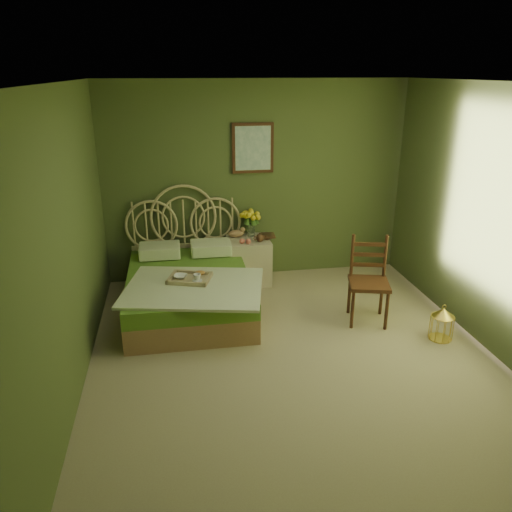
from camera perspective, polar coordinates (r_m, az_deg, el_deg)
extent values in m
plane|color=tan|center=(5.09, 4.35, -11.51)|extent=(4.50, 4.50, 0.00)
plane|color=silver|center=(4.32, 5.32, 19.16)|extent=(4.50, 4.50, 0.00)
plane|color=#49572E|center=(6.67, 0.02, 8.44)|extent=(4.00, 0.00, 4.00)
plane|color=#49572E|center=(4.50, -20.74, 1.07)|extent=(0.00, 4.50, 4.50)
plane|color=#49572E|center=(5.38, 25.93, 3.39)|extent=(0.00, 4.50, 4.50)
cube|color=#3B1D10|center=(6.56, -0.37, 12.23)|extent=(0.54, 0.03, 0.64)
cube|color=silver|center=(6.54, -0.34, 12.21)|extent=(0.46, 0.01, 0.56)
cube|color=#AB8255|center=(5.99, -7.64, -4.96)|extent=(1.39, 1.86, 0.28)
cube|color=#5C902F|center=(5.89, -7.75, -2.92)|extent=(1.39, 1.86, 0.19)
cube|color=white|center=(5.47, -7.09, -3.58)|extent=(1.66, 1.39, 0.03)
cube|color=white|center=(6.43, -10.95, 0.63)|extent=(0.51, 0.37, 0.15)
cube|color=white|center=(6.45, -5.17, 0.97)|extent=(0.51, 0.37, 0.15)
cube|color=beige|center=(5.63, -7.57, -2.82)|extent=(0.54, 0.47, 0.04)
ellipsoid|color=#B77A38|center=(5.69, -6.43, -1.93)|extent=(0.12, 0.07, 0.05)
cube|color=beige|center=(6.68, -0.85, -0.51)|extent=(0.55, 0.55, 0.60)
cylinder|color=silver|center=(6.68, -0.57, 3.04)|extent=(0.10, 0.10, 0.18)
ellipsoid|color=#AB8255|center=(6.64, -2.31, 2.57)|extent=(0.21, 0.11, 0.10)
sphere|color=#ED705C|center=(6.40, -1.60, 1.72)|extent=(0.07, 0.07, 0.07)
sphere|color=#ED705C|center=(6.39, -0.90, 1.69)|extent=(0.07, 0.07, 0.07)
cube|color=#3B1D10|center=(5.70, 12.79, -3.10)|extent=(0.52, 0.52, 0.04)
cylinder|color=#3B1D10|center=(5.58, 11.53, -6.17)|extent=(0.04, 0.04, 0.46)
cylinder|color=#3B1D10|center=(5.71, 15.01, -5.80)|extent=(0.04, 0.04, 0.46)
cylinder|color=#3B1D10|center=(5.89, 10.28, -4.59)|extent=(0.04, 0.04, 0.46)
cylinder|color=#3B1D10|center=(6.02, 13.60, -4.29)|extent=(0.04, 0.04, 0.46)
cube|color=#3B1D10|center=(5.76, 12.31, -0.04)|extent=(0.37, 0.13, 0.51)
cylinder|color=gold|center=(5.75, 20.25, -8.80)|extent=(0.24, 0.24, 0.01)
cylinder|color=gold|center=(5.69, 20.40, -7.67)|extent=(0.24, 0.24, 0.26)
cone|color=gold|center=(5.61, 20.63, -6.05)|extent=(0.24, 0.24, 0.09)
imported|color=#381E0F|center=(6.62, 0.65, 2.16)|extent=(0.20, 0.25, 0.02)
imported|color=#472819|center=(6.61, 0.65, 2.33)|extent=(0.19, 0.25, 0.02)
imported|color=white|center=(5.66, -8.62, -2.32)|extent=(0.18, 0.18, 0.04)
imported|color=white|center=(5.55, -6.75, -2.45)|extent=(0.11, 0.11, 0.08)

